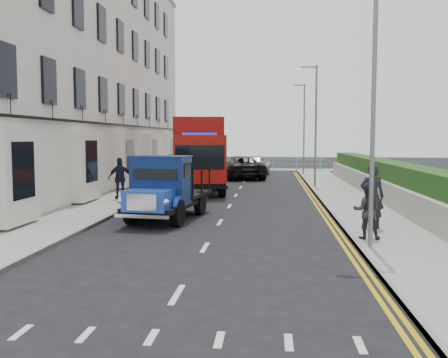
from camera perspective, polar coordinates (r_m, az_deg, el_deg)
ground at (r=15.35m, az=-1.23°, el=-6.23°), size 120.00×120.00×0.00m
pavement_west at (r=25.11m, az=-10.73°, el=-1.86°), size 2.40×38.00×0.12m
pavement_east at (r=24.40m, az=13.72°, el=-2.11°), size 2.60×38.00×0.12m
promenade at (r=44.09m, az=3.06°, el=1.05°), size 30.00×2.50×0.12m
sea_plane at (r=75.04m, az=3.99°, el=2.54°), size 120.00×120.00×0.00m
terrace_west at (r=30.41m, az=-16.75°, el=12.59°), size 6.31×30.20×14.25m
garden_east at (r=24.67m, az=18.15°, el=-0.18°), size 1.45×28.00×1.75m
seafront_railing at (r=43.26m, az=3.02°, el=1.67°), size 13.00×0.08×1.11m
lamp_near at (r=13.24m, az=16.21°, el=9.22°), size 1.23×0.18×7.00m
lamp_mid at (r=29.09m, az=10.22°, el=6.81°), size 1.23×0.18×7.00m
lamp_far at (r=39.06m, az=8.96°, el=6.29°), size 1.23×0.18×7.00m
bedford_lorry at (r=17.39m, az=-7.02°, el=-1.48°), size 2.52×4.98×2.26m
red_lorry at (r=27.41m, az=-3.01°, el=3.08°), size 3.81×7.92×3.98m
parked_car_front at (r=19.34m, az=-7.64°, el=-2.07°), size 1.85×3.87×1.27m
parked_car_mid at (r=27.55m, az=-5.69°, el=0.26°), size 1.66×4.68×1.54m
parked_car_rear at (r=30.17m, az=-4.86°, el=0.64°), size 2.43×5.34×1.52m
seafront_car_left at (r=35.61m, az=1.72°, el=1.36°), size 4.32×6.32×1.61m
seafront_car_right at (r=37.97m, az=3.45°, el=1.59°), size 2.70×5.05×1.63m
pedestrian_east_near at (r=16.07m, az=16.56°, el=-1.92°), size 0.80×0.61×1.98m
pedestrian_east_far at (r=14.39m, az=16.02°, el=-3.49°), size 0.83×0.68×1.57m
pedestrian_west_near at (r=23.36m, az=-11.76°, el=0.10°), size 1.19×0.95×1.88m
pedestrian_west_far at (r=30.70m, az=-6.21°, el=1.18°), size 1.03×0.87×1.79m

